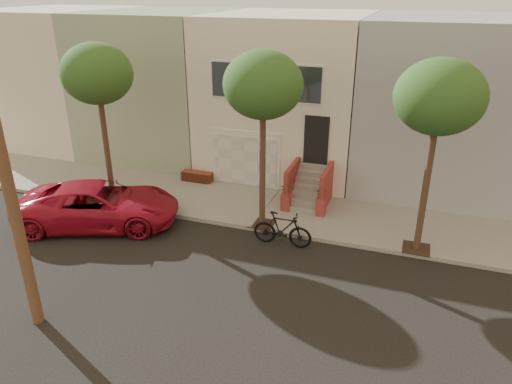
% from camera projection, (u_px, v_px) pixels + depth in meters
% --- Properties ---
extents(ground, '(90.00, 90.00, 0.00)m').
position_uv_depth(ground, '(192.00, 278.00, 14.75)').
color(ground, black).
rests_on(ground, ground).
extents(sidewalk, '(40.00, 3.70, 0.15)m').
position_uv_depth(sidewalk, '(250.00, 206.00, 19.35)').
color(sidewalk, gray).
rests_on(sidewalk, ground).
extents(house_row, '(33.10, 11.70, 7.00)m').
position_uv_depth(house_row, '(291.00, 90.00, 22.96)').
color(house_row, beige).
rests_on(house_row, sidewalk).
extents(tree_left, '(2.70, 2.57, 6.30)m').
position_uv_depth(tree_left, '(97.00, 75.00, 17.67)').
color(tree_left, '#2D2116').
rests_on(tree_left, sidewalk).
extents(tree_mid, '(2.70, 2.57, 6.30)m').
position_uv_depth(tree_mid, '(263.00, 86.00, 15.71)').
color(tree_mid, '#2D2116').
rests_on(tree_mid, sidewalk).
extents(tree_right, '(2.70, 2.57, 6.30)m').
position_uv_depth(tree_right, '(440.00, 98.00, 14.06)').
color(tree_right, '#2D2116').
rests_on(tree_right, sidewalk).
extents(pickup_truck, '(6.43, 4.59, 1.63)m').
position_uv_depth(pickup_truck, '(99.00, 205.00, 17.72)').
color(pickup_truck, '#A41228').
rests_on(pickup_truck, ground).
extents(motorcycle, '(2.07, 0.61, 1.24)m').
position_uv_depth(motorcycle, '(282.00, 229.00, 16.37)').
color(motorcycle, black).
rests_on(motorcycle, ground).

